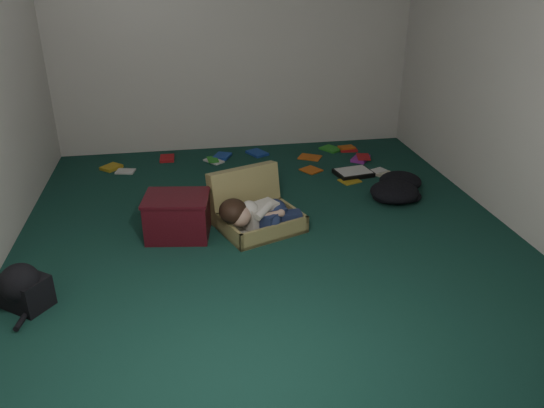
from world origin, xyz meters
name	(u,v)px	position (x,y,z in m)	size (l,w,h in m)	color
floor	(269,235)	(0.00, 0.00, 0.00)	(4.50, 4.50, 0.00)	#164136
wall_back	(234,33)	(0.00, 2.25, 1.30)	(4.50, 4.50, 0.00)	silver
wall_front	(383,208)	(0.00, -2.25, 1.30)	(4.50, 4.50, 0.00)	silver
wall_right	(525,65)	(2.00, 0.00, 1.30)	(4.50, 4.50, 0.00)	silver
suitcase	(254,210)	(-0.09, 0.21, 0.14)	(0.80, 0.80, 0.46)	tan
person	(259,214)	(-0.07, 0.05, 0.18)	(0.70, 0.36, 0.29)	silver
maroon_bin	(178,216)	(-0.72, 0.12, 0.17)	(0.56, 0.47, 0.35)	#490E17
backpack	(24,290)	(-1.70, -0.66, 0.12)	(0.39, 0.31, 0.23)	black
clothing_pile	(392,188)	(1.27, 0.59, 0.08)	(0.48, 0.40, 0.15)	black
paper_tray	(353,173)	(1.08, 1.15, 0.03)	(0.40, 0.33, 0.05)	black
book_scatter	(269,162)	(0.28, 1.66, 0.01)	(2.96, 1.20, 0.02)	gold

